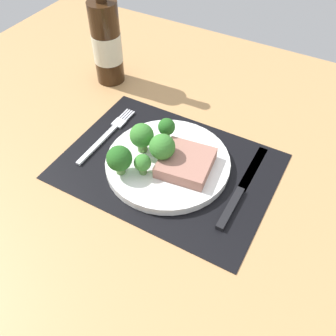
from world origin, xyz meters
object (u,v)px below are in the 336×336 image
(steak, at_px, (186,162))
(wine_bottle, at_px, (107,42))
(plate, at_px, (168,163))
(fork, at_px, (107,134))
(knife, at_px, (240,191))

(steak, relative_size, wine_bottle, 0.33)
(plate, height_order, steak, steak)
(fork, height_order, knife, knife)
(steak, xyz_separation_m, fork, (-0.19, 0.01, -0.03))
(steak, distance_m, knife, 0.11)
(plate, relative_size, steak, 2.52)
(wine_bottle, bearing_deg, knife, -24.25)
(fork, height_order, wine_bottle, wine_bottle)
(plate, xyz_separation_m, steak, (0.04, 0.00, 0.02))
(plate, bearing_deg, fork, 174.79)
(steak, distance_m, wine_bottle, 0.37)
(fork, bearing_deg, steak, -3.53)
(steak, relative_size, fork, 0.50)
(wine_bottle, bearing_deg, plate, -35.59)
(steak, bearing_deg, knife, 1.75)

